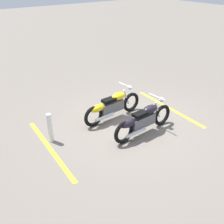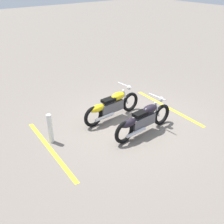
% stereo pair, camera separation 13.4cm
% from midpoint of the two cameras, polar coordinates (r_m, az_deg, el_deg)
% --- Properties ---
extents(ground_plane, '(60.00, 60.00, 0.00)m').
position_cam_midpoint_polar(ground_plane, '(8.64, 3.81, -2.30)').
color(ground_plane, slate).
extents(motorcycle_bright_foreground, '(2.23, 0.62, 1.04)m').
position_cam_midpoint_polar(motorcycle_bright_foreground, '(8.65, -0.57, 1.28)').
color(motorcycle_bright_foreground, black).
rests_on(motorcycle_bright_foreground, ground).
extents(motorcycle_dark_foreground, '(2.23, 0.62, 1.04)m').
position_cam_midpoint_polar(motorcycle_dark_foreground, '(7.90, 5.95, -1.62)').
color(motorcycle_dark_foreground, black).
rests_on(motorcycle_dark_foreground, ground).
extents(bollard_post, '(0.14, 0.14, 0.86)m').
position_cam_midpoint_polar(bollard_post, '(7.71, -13.26, -3.36)').
color(bollard_post, white).
rests_on(bollard_post, ground).
extents(parking_stripe_near, '(0.35, 3.20, 0.01)m').
position_cam_midpoint_polar(parking_stripe_near, '(9.75, 11.19, 0.92)').
color(parking_stripe_near, yellow).
rests_on(parking_stripe_near, ground).
extents(parking_stripe_mid, '(0.35, 3.20, 0.01)m').
position_cam_midpoint_polar(parking_stripe_mid, '(7.62, -13.21, -7.56)').
color(parking_stripe_mid, yellow).
rests_on(parking_stripe_mid, ground).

